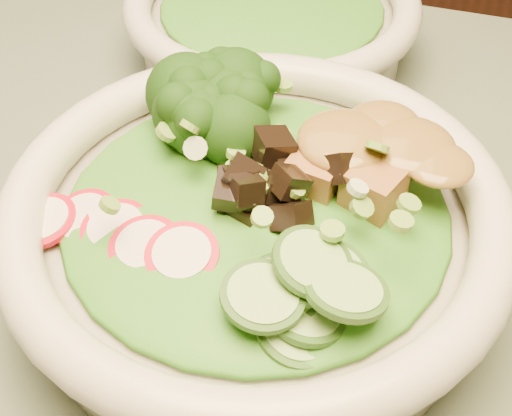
% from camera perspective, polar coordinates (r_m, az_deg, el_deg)
% --- Properties ---
extents(salad_bowl, '(0.30, 0.30, 0.08)m').
position_cam_1_polar(salad_bowl, '(0.42, 0.00, -2.03)').
color(salad_bowl, beige).
rests_on(salad_bowl, dining_table).
extents(side_bowl, '(0.25, 0.25, 0.07)m').
position_cam_1_polar(side_bowl, '(0.63, 1.27, 14.48)').
color(side_bowl, beige).
rests_on(side_bowl, dining_table).
extents(lettuce_bed, '(0.22, 0.22, 0.03)m').
position_cam_1_polar(lettuce_bed, '(0.41, 0.00, 0.10)').
color(lettuce_bed, '#1D6A16').
rests_on(lettuce_bed, salad_bowl).
extents(side_lettuce, '(0.17, 0.17, 0.02)m').
position_cam_1_polar(side_lettuce, '(0.62, 1.29, 15.99)').
color(side_lettuce, '#1D6A16').
rests_on(side_lettuce, side_bowl).
extents(broccoli_florets, '(0.11, 0.10, 0.05)m').
position_cam_1_polar(broccoli_florets, '(0.44, -3.19, 7.57)').
color(broccoli_florets, black).
rests_on(broccoli_florets, salad_bowl).
extents(radish_slices, '(0.13, 0.08, 0.02)m').
position_cam_1_polar(radish_slices, '(0.39, -10.01, -2.11)').
color(radish_slices, '#B20D1F').
rests_on(radish_slices, salad_bowl).
extents(cucumber_slices, '(0.10, 0.10, 0.04)m').
position_cam_1_polar(cucumber_slices, '(0.35, 3.55, -6.08)').
color(cucumber_slices, '#8CC86F').
rests_on(cucumber_slices, salad_bowl).
extents(mushroom_heap, '(0.10, 0.10, 0.04)m').
position_cam_1_polar(mushroom_heap, '(0.40, 1.81, 2.17)').
color(mushroom_heap, black).
rests_on(mushroom_heap, salad_bowl).
extents(tofu_cubes, '(0.12, 0.10, 0.04)m').
position_cam_1_polar(tofu_cubes, '(0.42, 9.12, 3.42)').
color(tofu_cubes, brown).
rests_on(tofu_cubes, salad_bowl).
extents(peanut_sauce, '(0.08, 0.06, 0.02)m').
position_cam_1_polar(peanut_sauce, '(0.41, 9.34, 4.93)').
color(peanut_sauce, brown).
rests_on(peanut_sauce, tofu_cubes).
extents(scallion_garnish, '(0.21, 0.21, 0.03)m').
position_cam_1_polar(scallion_garnish, '(0.39, -0.00, 2.93)').
color(scallion_garnish, olive).
rests_on(scallion_garnish, salad_bowl).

